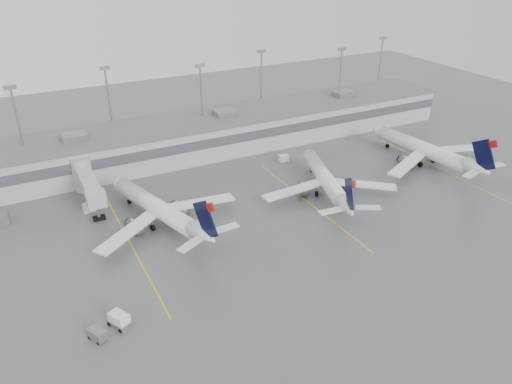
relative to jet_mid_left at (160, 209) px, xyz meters
name	(u,v)px	position (x,y,z in m)	size (l,w,h in m)	color
ground	(296,299)	(10.83, -28.90, -3.26)	(260.00, 260.00, 0.00)	#4E4E51
terminal	(166,141)	(10.83, 29.08, 0.91)	(152.00, 17.00, 9.45)	#A9A9A4
light_masts	(156,102)	(10.83, 34.85, 8.77)	(142.40, 8.00, 20.60)	gray
jet_bridge_right	(86,180)	(-9.67, 16.82, 0.61)	(4.00, 17.20, 7.00)	#A7A9AC
stand_markings	(227,223)	(10.83, -4.90, -3.26)	(105.25, 40.00, 0.01)	#D8C20C
jet_mid_left	(160,209)	(0.00, 0.00, 0.00)	(27.77, 31.59, 10.49)	white
jet_mid_right	(327,180)	(33.41, -3.65, -0.14)	(26.49, 30.15, 10.04)	white
jet_far_right	(427,150)	(62.27, -1.51, 0.13)	(29.96, 33.73, 10.92)	white
baggage_tug	(120,321)	(-13.12, -22.79, -2.48)	(3.12, 3.64, 2.01)	white
baggage_cart	(97,334)	(-16.32, -23.99, -2.43)	(2.41, 2.86, 1.60)	slate
gse_uld_b	(89,207)	(-10.59, 11.20, -2.45)	(2.30, 1.53, 1.63)	white
gse_uld_c	(284,158)	(34.09, 14.59, -2.48)	(2.19, 1.46, 1.55)	white
gse_loader	(2,217)	(-25.49, 14.30, -2.18)	(2.16, 3.45, 2.16)	slate
cone_b	(144,204)	(-0.84, 8.36, -2.90)	(0.46, 0.46, 0.73)	#E95A04
cone_c	(272,185)	(25.39, 4.48, -2.94)	(0.40, 0.40, 0.63)	#E95A04
cone_d	(397,143)	(64.85, 10.92, -2.95)	(0.39, 0.39, 0.63)	#E95A04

